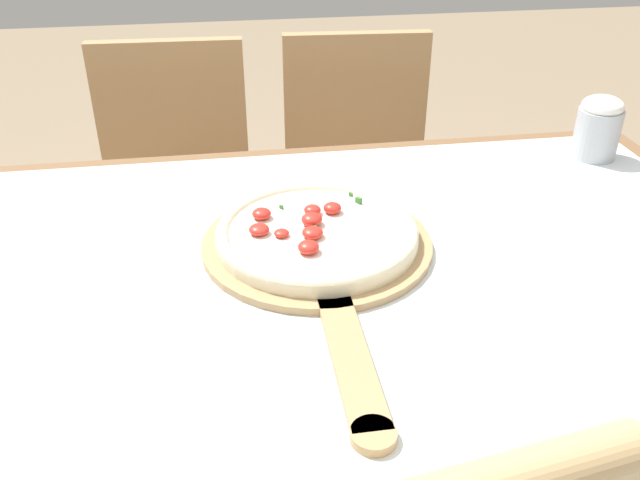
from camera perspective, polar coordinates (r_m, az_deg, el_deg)
name	(u,v)px	position (r m, az deg, el deg)	size (l,w,h in m)	color
dining_table	(314,348)	(0.99, -0.48, -9.08)	(1.46, 1.01, 0.76)	brown
towel_cloth	(314,292)	(0.93, -0.51, -4.43)	(1.38, 0.93, 0.00)	silver
pizza_peel	(320,253)	(1.00, -0.01, -1.14)	(0.35, 0.59, 0.01)	tan
pizza	(316,233)	(1.01, -0.30, 0.63)	(0.30, 0.30, 0.04)	beige
chair_left	(177,194)	(1.80, -11.91, 3.82)	(0.41, 0.41, 0.88)	tan
chair_right	(358,181)	(1.83, 3.21, 4.95)	(0.43, 0.43, 0.88)	tan
flour_cup	(598,127)	(1.41, 22.39, 8.82)	(0.08, 0.08, 0.12)	#B2B7BC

